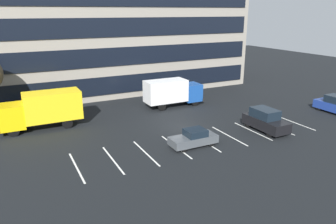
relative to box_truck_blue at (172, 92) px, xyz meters
name	(u,v)px	position (x,y,z in m)	size (l,w,h in m)	color
ground_plane	(180,126)	(-2.62, -6.70, -1.87)	(120.00, 120.00, 0.00)	black
office_building	(119,40)	(-2.62, 11.25, 5.34)	(37.37, 10.22, 14.40)	gray
lot_markings	(203,141)	(-2.62, -10.99, -1.86)	(22.54, 5.40, 0.01)	silver
box_truck_blue	(172,92)	(0.00, 0.00, 0.00)	(7.15, 2.37, 3.32)	#194799
box_truck_yellow_all	(42,109)	(-14.85, -0.99, 0.15)	(7.74, 2.56, 3.59)	yellow
sedan_charcoal	(194,138)	(-3.97, -11.48, -1.17)	(4.14, 1.73, 1.48)	#474C51
suv_black	(265,120)	(4.19, -11.36, -0.84)	(1.99, 4.70, 2.13)	black
suv_navy	(336,105)	(15.30, -10.68, -0.90)	(1.88, 4.44, 2.01)	navy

